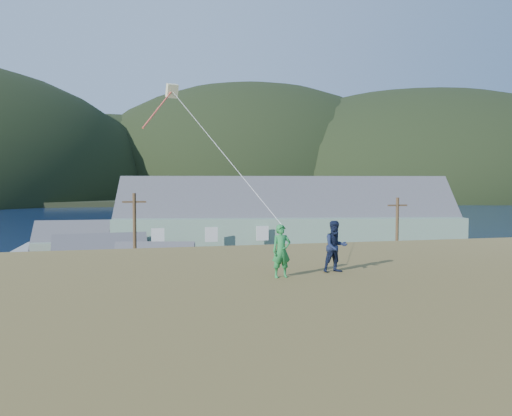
{
  "coord_description": "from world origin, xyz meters",
  "views": [
    {
      "loc": [
        -2.48,
        -33.31,
        9.91
      ],
      "look_at": [
        2.31,
        -12.63,
        8.8
      ],
      "focal_mm": 35.0,
      "sensor_mm": 36.0,
      "label": 1
    }
  ],
  "objects_px": {
    "shed_palegreen_near": "(101,264)",
    "kite_flyer_green": "(281,251)",
    "wharf": "(116,248)",
    "lodge": "(287,228)",
    "kite_flyer_navy": "(335,247)",
    "shed_white": "(154,271)",
    "shed_palegreen_far": "(77,245)"
  },
  "relations": [
    {
      "from": "lodge",
      "to": "kite_flyer_green",
      "type": "xyz_separation_m",
      "value": [
        -11.65,
        -38.53,
        3.07
      ]
    },
    {
      "from": "lodge",
      "to": "shed_palegreen_near",
      "type": "distance_m",
      "value": 19.82
    },
    {
      "from": "lodge",
      "to": "kite_flyer_navy",
      "type": "xyz_separation_m",
      "value": [
        -9.85,
        -38.13,
        3.09
      ]
    },
    {
      "from": "wharf",
      "to": "shed_palegreen_near",
      "type": "relative_size",
      "value": 2.93
    },
    {
      "from": "shed_palegreen_far",
      "to": "kite_flyer_green",
      "type": "bearing_deg",
      "value": -74.01
    },
    {
      "from": "wharf",
      "to": "shed_palegreen_near",
      "type": "distance_m",
      "value": 25.63
    },
    {
      "from": "kite_flyer_green",
      "to": "kite_flyer_navy",
      "type": "height_order",
      "value": "kite_flyer_navy"
    },
    {
      "from": "shed_palegreen_far",
      "to": "kite_flyer_navy",
      "type": "distance_m",
      "value": 49.87
    },
    {
      "from": "wharf",
      "to": "lodge",
      "type": "relative_size",
      "value": 0.7
    },
    {
      "from": "wharf",
      "to": "shed_palegreen_far",
      "type": "relative_size",
      "value": 2.63
    },
    {
      "from": "wharf",
      "to": "shed_palegreen_far",
      "type": "distance_m",
      "value": 12.38
    },
    {
      "from": "wharf",
      "to": "lodge",
      "type": "bearing_deg",
      "value": -48.16
    },
    {
      "from": "wharf",
      "to": "shed_white",
      "type": "distance_m",
      "value": 29.7
    },
    {
      "from": "shed_palegreen_near",
      "to": "kite_flyer_navy",
      "type": "height_order",
      "value": "kite_flyer_navy"
    },
    {
      "from": "shed_palegreen_near",
      "to": "shed_palegreen_far",
      "type": "distance_m",
      "value": 14.48
    },
    {
      "from": "shed_palegreen_near",
      "to": "kite_flyer_green",
      "type": "distance_m",
      "value": 35.5
    },
    {
      "from": "kite_flyer_green",
      "to": "kite_flyer_navy",
      "type": "relative_size",
      "value": 0.97
    },
    {
      "from": "kite_flyer_green",
      "to": "wharf",
      "type": "bearing_deg",
      "value": 92.53
    },
    {
      "from": "shed_palegreen_near",
      "to": "wharf",
      "type": "bearing_deg",
      "value": 84.71
    },
    {
      "from": "shed_palegreen_near",
      "to": "shed_white",
      "type": "xyz_separation_m",
      "value": [
        4.72,
        -3.73,
        -0.18
      ]
    },
    {
      "from": "kite_flyer_green",
      "to": "lodge",
      "type": "bearing_deg",
      "value": 68.66
    },
    {
      "from": "shed_white",
      "to": "shed_palegreen_far",
      "type": "relative_size",
      "value": 0.78
    },
    {
      "from": "shed_white",
      "to": "kite_flyer_navy",
      "type": "xyz_separation_m",
      "value": [
        4.61,
        -30.1,
        5.83
      ]
    },
    {
      "from": "shed_palegreen_far",
      "to": "kite_flyer_green",
      "type": "distance_m",
      "value": 49.81
    },
    {
      "from": "kite_flyer_navy",
      "to": "kite_flyer_green",
      "type": "bearing_deg",
      "value": -172.12
    },
    {
      "from": "wharf",
      "to": "kite_flyer_navy",
      "type": "xyz_separation_m",
      "value": [
        9.19,
        -59.39,
        7.53
      ]
    },
    {
      "from": "kite_flyer_navy",
      "to": "shed_white",
      "type": "bearing_deg",
      "value": 94.06
    },
    {
      "from": "shed_palegreen_near",
      "to": "shed_white",
      "type": "height_order",
      "value": "shed_palegreen_near"
    },
    {
      "from": "lodge",
      "to": "kite_flyer_green",
      "type": "bearing_deg",
      "value": -96.92
    },
    {
      "from": "wharf",
      "to": "kite_flyer_green",
      "type": "xyz_separation_m",
      "value": [
        7.39,
        -59.79,
        7.5
      ]
    },
    {
      "from": "lodge",
      "to": "shed_palegreen_far",
      "type": "relative_size",
      "value": 3.78
    },
    {
      "from": "kite_flyer_green",
      "to": "kite_flyer_navy",
      "type": "xyz_separation_m",
      "value": [
        1.8,
        0.4,
        0.02
      ]
    }
  ]
}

